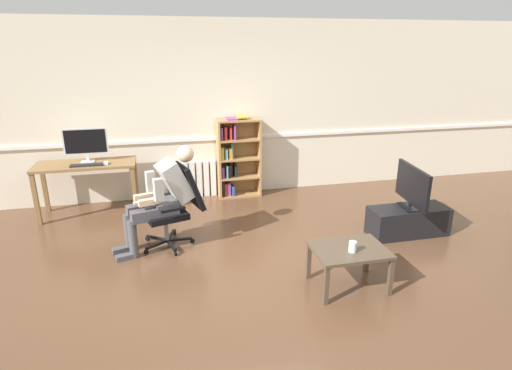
{
  "coord_description": "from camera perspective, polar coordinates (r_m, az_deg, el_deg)",
  "views": [
    {
      "loc": [
        -0.93,
        -3.77,
        2.31
      ],
      "look_at": [
        0.15,
        0.85,
        0.7
      ],
      "focal_mm": 28.96,
      "sensor_mm": 36.0,
      "label": 1
    }
  ],
  "objects": [
    {
      "name": "drinking_glass",
      "position": [
        4.11,
        13.21,
        -8.3
      ],
      "size": [
        0.08,
        0.08,
        0.11
      ],
      "primitive_type": "cylinder",
      "color": "silver",
      "rests_on": "coffee_table"
    },
    {
      "name": "tv_screen",
      "position": [
        5.48,
        20.79,
        -0.23
      ],
      "size": [
        0.24,
        0.81,
        0.54
      ],
      "rotation": [
        0.0,
        0.0,
        1.44
      ],
      "color": "black",
      "rests_on": "tv_stand"
    },
    {
      "name": "office_chair",
      "position": [
        5.01,
        -10.95,
        -2.43
      ],
      "size": [
        0.77,
        0.65,
        0.98
      ],
      "rotation": [
        0.0,
        0.0,
        -1.29
      ],
      "color": "black",
      "rests_on": "ground_plane"
    },
    {
      "name": "computer_mouse",
      "position": [
        6.04,
        -20.02,
        2.86
      ],
      "size": [
        0.06,
        0.1,
        0.03
      ],
      "primitive_type": "cube",
      "color": "white",
      "rests_on": "computer_desk"
    },
    {
      "name": "bookshelf",
      "position": [
        6.53,
        -2.84,
        3.65
      ],
      "size": [
        0.67,
        0.29,
        1.28
      ],
      "color": "#AD7F4C",
      "rests_on": "ground_plane"
    },
    {
      "name": "radiator",
      "position": [
        6.63,
        -9.26,
        0.75
      ],
      "size": [
        0.86,
        0.08,
        0.58
      ],
      "color": "white",
      "rests_on": "ground_plane"
    },
    {
      "name": "keyboard",
      "position": [
        6.06,
        -22.3,
        2.57
      ],
      "size": [
        0.44,
        0.12,
        0.02
      ],
      "primitive_type": "cube",
      "color": "black",
      "rests_on": "computer_desk"
    },
    {
      "name": "computer_desk",
      "position": [
        6.23,
        -22.4,
        1.82
      ],
      "size": [
        1.35,
        0.57,
        0.76
      ],
      "color": "olive",
      "rests_on": "ground_plane"
    },
    {
      "name": "coffee_table",
      "position": [
        4.21,
        12.76,
        -9.24
      ],
      "size": [
        0.72,
        0.53,
        0.42
      ],
      "color": "#4C3D2D",
      "rests_on": "ground_plane"
    },
    {
      "name": "imac_monitor",
      "position": [
        6.21,
        -22.49,
        5.45
      ],
      "size": [
        0.59,
        0.14,
        0.47
      ],
      "color": "silver",
      "rests_on": "computer_desk"
    },
    {
      "name": "person_seated",
      "position": [
        4.93,
        -12.88,
        -1.44
      ],
      "size": [
        1.02,
        0.57,
        1.21
      ],
      "rotation": [
        0.0,
        0.0,
        -1.29
      ],
      "color": "#4C4C51",
      "rests_on": "ground_plane"
    },
    {
      "name": "ground_plane",
      "position": [
        4.51,
        0.62,
        -12.02
      ],
      "size": [
        18.0,
        18.0,
        0.0
      ],
      "primitive_type": "plane",
      "color": "brown"
    },
    {
      "name": "tv_stand",
      "position": [
        5.63,
        20.24,
        -4.68
      ],
      "size": [
        1.01,
        0.38,
        0.36
      ],
      "color": "black",
      "rests_on": "ground_plane"
    },
    {
      "name": "back_wall",
      "position": [
        6.55,
        -4.95,
        10.24
      ],
      "size": [
        12.0,
        0.13,
        2.7
      ],
      "color": "beige",
      "rests_on": "ground_plane"
    }
  ]
}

